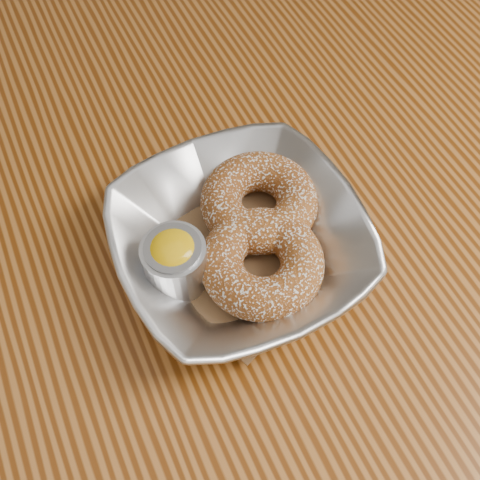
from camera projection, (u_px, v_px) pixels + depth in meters
name	position (u px, v px, depth m)	size (l,w,h in m)	color
ground_plane	(273.00, 389.00, 1.19)	(4.00, 4.00, 0.00)	#565659
table	(302.00, 222.00, 0.64)	(1.20, 0.80, 0.75)	brown
serving_bowl	(240.00, 243.00, 0.48)	(0.21, 0.21, 0.05)	#B9BBC0
parchment	(240.00, 252.00, 0.49)	(0.14, 0.14, 0.00)	brown
donut_back	(259.00, 202.00, 0.50)	(0.10, 0.10, 0.04)	brown
donut_front	(262.00, 263.00, 0.46)	(0.10, 0.10, 0.04)	brown
ramekin	(175.00, 261.00, 0.45)	(0.05, 0.05, 0.06)	#B9BBC0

